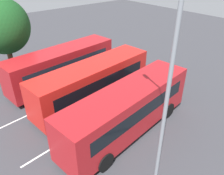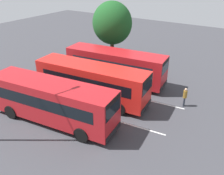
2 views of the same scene
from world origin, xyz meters
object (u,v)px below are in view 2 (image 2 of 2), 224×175
(bus_center_left, at_px, (92,81))
(bus_far_left, at_px, (52,101))
(pedestrian, at_px, (185,96))
(depot_tree, at_px, (112,23))
(bus_center_right, at_px, (116,65))

(bus_center_left, bearing_deg, bus_far_left, -101.02)
(bus_center_left, distance_m, pedestrian, 7.77)
(bus_far_left, height_order, depot_tree, depot_tree)
(bus_center_left, relative_size, pedestrian, 6.14)
(bus_far_left, bearing_deg, bus_center_right, 82.39)
(bus_far_left, relative_size, depot_tree, 1.41)
(pedestrian, bearing_deg, bus_center_right, -15.64)
(depot_tree, bearing_deg, bus_center_left, -68.25)
(bus_center_left, bearing_deg, bus_center_right, 87.99)
(bus_center_left, height_order, bus_center_right, same)
(pedestrian, bearing_deg, depot_tree, -34.04)
(bus_center_right, bearing_deg, bus_center_left, -92.46)
(bus_center_right, relative_size, pedestrian, 6.14)
(pedestrian, relative_size, depot_tree, 0.23)
(bus_center_right, distance_m, pedestrian, 7.39)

